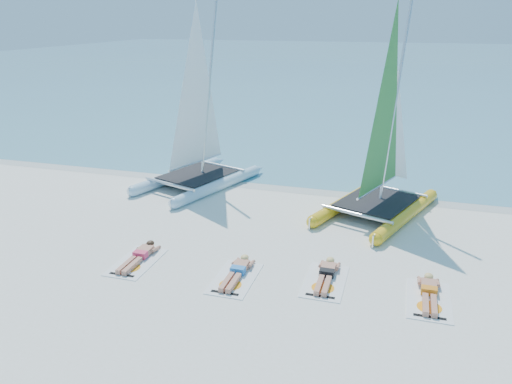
% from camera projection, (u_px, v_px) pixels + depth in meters
% --- Properties ---
extents(ground, '(140.00, 140.00, 0.00)m').
position_uv_depth(ground, '(262.00, 247.00, 14.34)').
color(ground, white).
rests_on(ground, ground).
extents(sea, '(140.00, 115.00, 0.01)m').
position_uv_depth(sea, '(383.00, 62.00, 71.23)').
color(sea, '#69ADAF').
rests_on(sea, ground).
extents(wet_sand_strip, '(140.00, 1.40, 0.01)m').
position_uv_depth(wet_sand_strip, '(301.00, 188.00, 19.31)').
color(wet_sand_strip, beige).
rests_on(wet_sand_strip, ground).
extents(catamaran_blue, '(4.14, 5.86, 7.26)m').
position_uv_depth(catamaran_blue, '(198.00, 130.00, 18.96)').
color(catamaran_blue, '#BBE6F6').
rests_on(catamaran_blue, ground).
extents(catamaran_yellow, '(4.21, 5.83, 7.21)m').
position_uv_depth(catamaran_yellow, '(388.00, 145.00, 16.46)').
color(catamaran_yellow, yellow).
rests_on(catamaran_yellow, ground).
extents(towel_a, '(1.00, 1.85, 0.02)m').
position_uv_depth(towel_a, '(136.00, 262.00, 13.46)').
color(towel_a, silver).
rests_on(towel_a, ground).
extents(sunbather_a, '(0.37, 1.73, 0.26)m').
position_uv_depth(sunbather_a, '(140.00, 255.00, 13.60)').
color(sunbather_a, tan).
rests_on(sunbather_a, towel_a).
extents(towel_b, '(1.00, 1.85, 0.02)m').
position_uv_depth(towel_b, '(235.00, 278.00, 12.63)').
color(towel_b, silver).
rests_on(towel_b, ground).
extents(sunbather_b, '(0.37, 1.73, 0.26)m').
position_uv_depth(sunbather_b, '(237.00, 271.00, 12.76)').
color(sunbather_b, tan).
rests_on(sunbather_b, towel_b).
extents(towel_c, '(1.00, 1.85, 0.02)m').
position_uv_depth(towel_c, '(325.00, 281.00, 12.49)').
color(towel_c, silver).
rests_on(towel_c, ground).
extents(sunbather_c, '(0.37, 1.73, 0.26)m').
position_uv_depth(sunbather_c, '(327.00, 274.00, 12.63)').
color(sunbather_c, tan).
rests_on(sunbather_c, towel_c).
extents(towel_d, '(1.00, 1.85, 0.02)m').
position_uv_depth(towel_d, '(429.00, 300.00, 11.67)').
color(towel_d, silver).
rests_on(towel_d, ground).
extents(sunbather_d, '(0.37, 1.73, 0.26)m').
position_uv_depth(sunbather_d, '(429.00, 292.00, 11.81)').
color(sunbather_d, tan).
rests_on(sunbather_d, towel_d).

